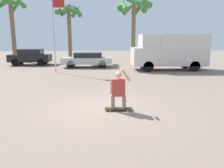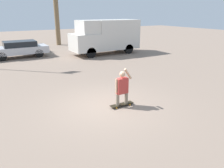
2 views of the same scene
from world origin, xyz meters
name	(u,v)px [view 2 (image 2 of 2)]	position (x,y,z in m)	size (l,w,h in m)	color
ground_plane	(105,106)	(0.00, 0.00, 0.00)	(80.00, 80.00, 0.00)	gray
skateboard	(122,104)	(0.56, -0.36, 0.08)	(1.00, 0.26, 0.09)	black
person_skateboarder	(122,86)	(0.56, -0.36, 0.84)	(0.74, 0.23, 1.45)	gray
camper_van	(106,35)	(5.69, 10.01, 1.61)	(6.03, 2.26, 2.93)	black
parked_car_silver	(19,49)	(-1.28, 12.14, 0.73)	(4.48, 1.84, 1.34)	black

